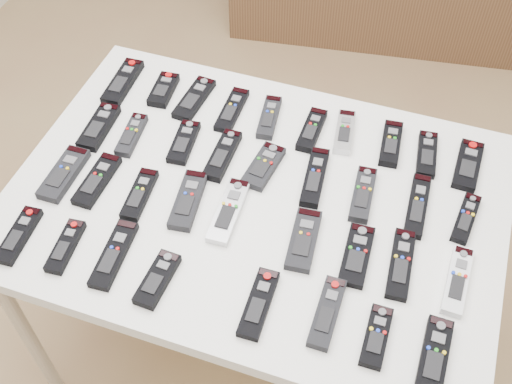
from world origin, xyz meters
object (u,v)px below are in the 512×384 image
(remote_16, at_px, (363,194))
(remote_29, at_px, (66,246))
(remote_13, at_px, (223,155))
(remote_17, at_px, (417,206))
(remote_5, at_px, (312,130))
(remote_32, at_px, (259,303))
(remote_20, at_px, (97,180))
(remote_6, at_px, (344,132))
(remote_8, at_px, (427,154))
(remote_24, at_px, (304,240))
(remote_18, at_px, (466,218))
(remote_4, at_px, (269,117))
(remote_7, at_px, (391,144))
(remote_11, at_px, (132,135))
(remote_1, at_px, (164,90))
(remote_12, at_px, (184,142))
(remote_25, at_px, (357,255))
(remote_34, at_px, (376,337))
(remote_9, at_px, (468,165))
(remote_3, at_px, (232,110))
(remote_26, at_px, (401,264))
(remote_15, at_px, (315,177))
(remote_35, at_px, (434,357))
(remote_28, at_px, (19,235))
(remote_10, at_px, (99,127))
(remote_31, at_px, (157,279))
(remote_30, at_px, (114,254))
(remote_2, at_px, (194,99))
(remote_22, at_px, (188,200))
(table, at_px, (256,211))
(remote_33, at_px, (327,313))
(remote_14, at_px, (264,166))
(remote_27, at_px, (457,281))
(remote_23, at_px, (229,211))
(remote_0, at_px, (123,82))
(remote_21, at_px, (140,194))
(remote_19, at_px, (64,174))

(remote_16, height_order, remote_29, remote_16)
(remote_13, xyz_separation_m, remote_17, (0.52, -0.00, -0.00))
(remote_5, height_order, remote_32, remote_5)
(remote_20, distance_m, remote_29, 0.21)
(remote_6, bearing_deg, remote_8, -9.80)
(remote_24, bearing_deg, remote_18, 22.73)
(remote_4, xyz_separation_m, remote_24, (0.21, -0.37, 0.00))
(remote_7, bearing_deg, remote_11, -168.96)
(remote_1, height_order, remote_12, remote_1)
(remote_25, bearing_deg, remote_34, -67.97)
(remote_1, bearing_deg, remote_9, -5.71)
(remote_25, height_order, remote_32, same)
(remote_3, relative_size, remote_26, 0.91)
(remote_15, bearing_deg, remote_9, 19.22)
(remote_1, relative_size, remote_35, 0.73)
(remote_15, distance_m, remote_28, 0.75)
(remote_10, bearing_deg, remote_31, -51.03)
(remote_9, xyz_separation_m, remote_24, (-0.34, -0.37, 0.00))
(remote_30, bearing_deg, remote_4, 66.20)
(remote_18, distance_m, remote_35, 0.39)
(remote_6, bearing_deg, remote_12, -164.10)
(remote_2, relative_size, remote_16, 1.04)
(remote_1, distance_m, remote_30, 0.58)
(remote_4, distance_m, remote_15, 0.25)
(remote_28, bearing_deg, remote_9, 26.10)
(remote_22, bearing_deg, remote_4, 66.95)
(table, height_order, remote_33, remote_33)
(remote_12, bearing_deg, remote_30, -97.95)
(remote_14, distance_m, remote_20, 0.43)
(remote_20, bearing_deg, remote_5, 37.54)
(remote_5, bearing_deg, remote_26, -47.86)
(remote_30, relative_size, remote_34, 1.31)
(remote_22, height_order, remote_27, remote_22)
(remote_4, bearing_deg, remote_23, -96.00)
(remote_17, distance_m, remote_34, 0.39)
(remote_22, distance_m, remote_28, 0.42)
(remote_24, height_order, remote_35, same)
(remote_3, bearing_deg, remote_7, 0.71)
(remote_6, bearing_deg, remote_5, -174.20)
(remote_7, bearing_deg, table, -140.43)
(remote_0, xyz_separation_m, remote_35, (1.01, -0.57, -0.00))
(remote_0, xyz_separation_m, remote_8, (0.90, 0.00, -0.00))
(remote_1, xyz_separation_m, remote_8, (0.77, -0.00, -0.00))
(remote_26, bearing_deg, remote_21, 176.95)
(remote_12, height_order, remote_14, remote_14)
(remote_22, bearing_deg, remote_2, 102.87)
(remote_19, xyz_separation_m, remote_22, (0.34, 0.02, -0.00))
(remote_8, relative_size, remote_26, 0.82)
(remote_18, bearing_deg, remote_1, 174.81)
(remote_4, bearing_deg, remote_21, -128.52)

